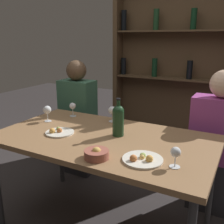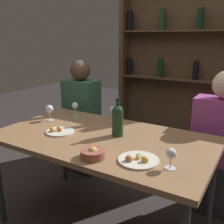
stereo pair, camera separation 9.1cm
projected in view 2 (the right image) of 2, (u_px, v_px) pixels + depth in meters
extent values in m
cube|color=olive|center=(103.00, 139.00, 1.88)|extent=(1.56, 0.88, 0.04)
cylinder|color=#2D2D30|center=(64.00, 148.00, 2.66)|extent=(0.04, 0.04, 0.72)
cylinder|color=#2D2D30|center=(212.00, 188.00, 1.94)|extent=(0.04, 0.04, 0.72)
cube|color=#4C3823|center=(180.00, 65.00, 3.24)|extent=(1.47, 0.02, 2.23)
cube|color=#4C3823|center=(124.00, 63.00, 3.52)|extent=(0.06, 0.18, 2.23)
cube|color=#4C3823|center=(177.00, 79.00, 3.20)|extent=(1.39, 0.18, 0.02)
cylinder|color=black|center=(130.00, 66.00, 3.50)|extent=(0.07, 0.07, 0.22)
cylinder|color=black|center=(160.00, 68.00, 3.27)|extent=(0.07, 0.07, 0.23)
cylinder|color=black|center=(196.00, 70.00, 3.06)|extent=(0.07, 0.07, 0.22)
cube|color=#4C3823|center=(180.00, 31.00, 3.05)|extent=(1.39, 0.18, 0.02)
cylinder|color=black|center=(130.00, 20.00, 3.33)|extent=(0.07, 0.07, 0.25)
cylinder|color=#19381E|center=(162.00, 19.00, 3.12)|extent=(0.07, 0.07, 0.24)
cylinder|color=black|center=(200.00, 19.00, 2.90)|extent=(0.07, 0.07, 0.23)
cylinder|color=#19381E|center=(118.00, 124.00, 1.87)|extent=(0.08, 0.08, 0.18)
sphere|color=#19381E|center=(118.00, 111.00, 1.85)|extent=(0.08, 0.08, 0.08)
cylinder|color=#19381E|center=(118.00, 106.00, 1.83)|extent=(0.03, 0.03, 0.08)
cylinder|color=black|center=(118.00, 99.00, 1.82)|extent=(0.03, 0.03, 0.01)
cylinder|color=silver|center=(170.00, 168.00, 1.42)|extent=(0.06, 0.06, 0.00)
cylinder|color=silver|center=(171.00, 162.00, 1.41)|extent=(0.01, 0.01, 0.07)
sphere|color=silver|center=(171.00, 153.00, 1.39)|extent=(0.06, 0.06, 0.06)
cylinder|color=silver|center=(75.00, 115.00, 2.38)|extent=(0.06, 0.06, 0.00)
cylinder|color=silver|center=(75.00, 111.00, 2.36)|extent=(0.01, 0.01, 0.08)
sphere|color=silver|center=(75.00, 105.00, 2.35)|extent=(0.06, 0.06, 0.06)
cylinder|color=silver|center=(50.00, 120.00, 2.24)|extent=(0.06, 0.06, 0.00)
cylinder|color=silver|center=(50.00, 115.00, 2.23)|extent=(0.01, 0.01, 0.08)
sphere|color=silver|center=(49.00, 109.00, 2.22)|extent=(0.07, 0.07, 0.07)
cylinder|color=silver|center=(114.00, 121.00, 2.21)|extent=(0.06, 0.06, 0.00)
cylinder|color=silver|center=(114.00, 117.00, 2.20)|extent=(0.01, 0.01, 0.08)
sphere|color=silver|center=(114.00, 110.00, 2.18)|extent=(0.07, 0.07, 0.07)
cylinder|color=silver|center=(139.00, 160.00, 1.50)|extent=(0.24, 0.24, 0.01)
sphere|color=#E5BC66|center=(138.00, 158.00, 1.50)|extent=(0.03, 0.03, 0.03)
sphere|color=#99B256|center=(139.00, 156.00, 1.51)|extent=(0.04, 0.04, 0.04)
sphere|color=gold|center=(145.00, 160.00, 1.47)|extent=(0.04, 0.04, 0.04)
sphere|color=#C67038|center=(129.00, 159.00, 1.48)|extent=(0.04, 0.04, 0.04)
cylinder|color=silver|center=(60.00, 132.00, 1.96)|extent=(0.21, 0.21, 0.01)
sphere|color=#C67038|center=(60.00, 130.00, 1.95)|extent=(0.04, 0.04, 0.04)
sphere|color=#C67038|center=(60.00, 130.00, 1.95)|extent=(0.03, 0.03, 0.03)
sphere|color=gold|center=(53.00, 130.00, 1.94)|extent=(0.04, 0.04, 0.04)
sphere|color=#99B256|center=(59.00, 128.00, 2.00)|extent=(0.03, 0.03, 0.03)
cylinder|color=#995142|center=(93.00, 154.00, 1.54)|extent=(0.15, 0.15, 0.05)
sphere|color=gold|center=(93.00, 151.00, 1.53)|extent=(0.05, 0.05, 0.05)
cube|color=#26262B|center=(83.00, 151.00, 2.89)|extent=(0.32, 0.22, 0.45)
cube|color=#38664C|center=(81.00, 107.00, 2.75)|extent=(0.36, 0.22, 0.57)
sphere|color=brown|center=(80.00, 70.00, 2.65)|extent=(0.20, 0.20, 0.20)
cube|color=#26262B|center=(215.00, 187.00, 2.21)|extent=(0.39, 0.22, 0.45)
cube|color=#9E3F8C|center=(221.00, 132.00, 2.07)|extent=(0.44, 0.22, 0.54)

